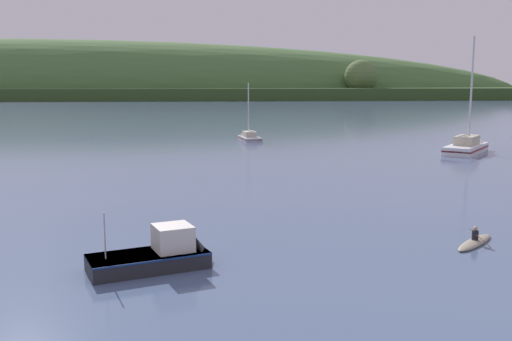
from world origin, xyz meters
name	(u,v)px	position (x,y,z in m)	size (l,w,h in m)	color
far_shoreline_hill	(26,98)	(-55.74, 267.20, 0.23)	(593.45, 136.65, 50.34)	#314A21
sailboat_near_mooring	(468,149)	(31.78, 59.13, 0.38)	(8.56, 8.77, 14.03)	white
sailboat_midwater_white	(248,139)	(9.68, 76.60, 0.19)	(2.52, 6.00, 8.63)	#ADB2BC
fishing_boat_moored	(162,258)	(-2.96, 24.05, 0.42)	(5.78, 3.42, 3.41)	#232328
canoe_with_paddler	(475,242)	(12.40, 24.95, 0.10)	(3.47, 3.06, 1.02)	gray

